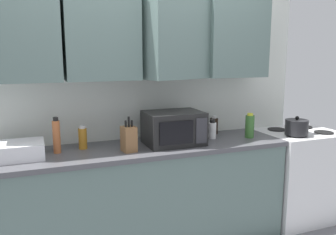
{
  "coord_description": "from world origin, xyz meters",
  "views": [
    {
      "loc": [
        -0.83,
        -2.99,
        1.65
      ],
      "look_at": [
        0.23,
        -0.25,
        1.12
      ],
      "focal_mm": 36.98,
      "sensor_mm": 36.0,
      "label": 1
    }
  ],
  "objects_px": {
    "knife_block": "(129,139)",
    "bottle_spice_jar": "(57,136)",
    "stove_range": "(297,174)",
    "dish_rack": "(17,151)",
    "bottle_amber_vinegar": "(83,138)",
    "kettle": "(297,127)",
    "bottle_white_jar": "(212,130)",
    "bottle_soy_dark": "(214,126)",
    "microwave": "(174,128)",
    "bottle_green_oil": "(250,126)"
  },
  "relations": [
    {
      "from": "knife_block",
      "to": "bottle_white_jar",
      "type": "distance_m",
      "value": 0.84
    },
    {
      "from": "kettle",
      "to": "bottle_soy_dark",
      "type": "distance_m",
      "value": 0.77
    },
    {
      "from": "stove_range",
      "to": "knife_block",
      "type": "height_order",
      "value": "knife_block"
    },
    {
      "from": "kettle",
      "to": "bottle_amber_vinegar",
      "type": "xyz_separation_m",
      "value": [
        -1.94,
        0.26,
        0.01
      ]
    },
    {
      "from": "knife_block",
      "to": "bottle_spice_jar",
      "type": "height_order",
      "value": "bottle_spice_jar"
    },
    {
      "from": "microwave",
      "to": "bottle_white_jar",
      "type": "relative_size",
      "value": 2.76
    },
    {
      "from": "dish_rack",
      "to": "bottle_amber_vinegar",
      "type": "xyz_separation_m",
      "value": [
        0.49,
        0.1,
        0.03
      ]
    },
    {
      "from": "bottle_white_jar",
      "to": "kettle",
      "type": "bearing_deg",
      "value": -14.3
    },
    {
      "from": "bottle_amber_vinegar",
      "to": "bottle_white_jar",
      "type": "xyz_separation_m",
      "value": [
        1.15,
        -0.06,
        -0.01
      ]
    },
    {
      "from": "microwave",
      "to": "bottle_white_jar",
      "type": "height_order",
      "value": "microwave"
    },
    {
      "from": "dish_rack",
      "to": "knife_block",
      "type": "height_order",
      "value": "knife_block"
    },
    {
      "from": "bottle_white_jar",
      "to": "knife_block",
      "type": "bearing_deg",
      "value": -169.72
    },
    {
      "from": "bottle_green_oil",
      "to": "microwave",
      "type": "bearing_deg",
      "value": 177.36
    },
    {
      "from": "dish_rack",
      "to": "bottle_spice_jar",
      "type": "relative_size",
      "value": 1.35
    },
    {
      "from": "kettle",
      "to": "bottle_amber_vinegar",
      "type": "bearing_deg",
      "value": 172.36
    },
    {
      "from": "stove_range",
      "to": "dish_rack",
      "type": "height_order",
      "value": "dish_rack"
    },
    {
      "from": "microwave",
      "to": "bottle_soy_dark",
      "type": "distance_m",
      "value": 0.56
    },
    {
      "from": "microwave",
      "to": "bottle_soy_dark",
      "type": "height_order",
      "value": "microwave"
    },
    {
      "from": "bottle_amber_vinegar",
      "to": "bottle_spice_jar",
      "type": "relative_size",
      "value": 0.67
    },
    {
      "from": "knife_block",
      "to": "bottle_soy_dark",
      "type": "height_order",
      "value": "knife_block"
    },
    {
      "from": "bottle_green_oil",
      "to": "bottle_white_jar",
      "type": "xyz_separation_m",
      "value": [
        -0.34,
        0.1,
        -0.03
      ]
    },
    {
      "from": "bottle_green_oil",
      "to": "stove_range",
      "type": "bearing_deg",
      "value": 3.29
    },
    {
      "from": "stove_range",
      "to": "bottle_soy_dark",
      "type": "xyz_separation_m",
      "value": [
        -0.85,
        0.22,
        0.53
      ]
    },
    {
      "from": "bottle_spice_jar",
      "to": "kettle",
      "type": "bearing_deg",
      "value": -5.59
    },
    {
      "from": "stove_range",
      "to": "microwave",
      "type": "height_order",
      "value": "microwave"
    },
    {
      "from": "bottle_amber_vinegar",
      "to": "knife_block",
      "type": "bearing_deg",
      "value": -32.41
    },
    {
      "from": "stove_range",
      "to": "bottle_amber_vinegar",
      "type": "relative_size",
      "value": 4.8
    },
    {
      "from": "kettle",
      "to": "knife_block",
      "type": "bearing_deg",
      "value": 178.18
    },
    {
      "from": "kettle",
      "to": "knife_block",
      "type": "relative_size",
      "value": 0.75
    },
    {
      "from": "microwave",
      "to": "bottle_spice_jar",
      "type": "bearing_deg",
      "value": 175.74
    },
    {
      "from": "kettle",
      "to": "bottle_spice_jar",
      "type": "height_order",
      "value": "bottle_spice_jar"
    },
    {
      "from": "dish_rack",
      "to": "bottle_green_oil",
      "type": "distance_m",
      "value": 1.98
    },
    {
      "from": "microwave",
      "to": "knife_block",
      "type": "relative_size",
      "value": 1.71
    },
    {
      "from": "dish_rack",
      "to": "bottle_spice_jar",
      "type": "bearing_deg",
      "value": 9.81
    },
    {
      "from": "bottle_green_oil",
      "to": "bottle_spice_jar",
      "type": "relative_size",
      "value": 0.81
    },
    {
      "from": "bottle_amber_vinegar",
      "to": "bottle_spice_jar",
      "type": "height_order",
      "value": "bottle_spice_jar"
    },
    {
      "from": "microwave",
      "to": "knife_block",
      "type": "distance_m",
      "value": 0.43
    },
    {
      "from": "bottle_spice_jar",
      "to": "knife_block",
      "type": "bearing_deg",
      "value": -16.56
    },
    {
      "from": "kettle",
      "to": "knife_block",
      "type": "distance_m",
      "value": 1.61
    },
    {
      "from": "bottle_amber_vinegar",
      "to": "microwave",
      "type": "bearing_deg",
      "value": -9.24
    },
    {
      "from": "bottle_soy_dark",
      "to": "bottle_spice_jar",
      "type": "height_order",
      "value": "bottle_spice_jar"
    },
    {
      "from": "bottle_green_oil",
      "to": "bottle_spice_jar",
      "type": "height_order",
      "value": "bottle_spice_jar"
    },
    {
      "from": "dish_rack",
      "to": "bottle_white_jar",
      "type": "distance_m",
      "value": 1.64
    },
    {
      "from": "microwave",
      "to": "dish_rack",
      "type": "relative_size",
      "value": 1.26
    },
    {
      "from": "microwave",
      "to": "bottle_amber_vinegar",
      "type": "bearing_deg",
      "value": 170.76
    },
    {
      "from": "kettle",
      "to": "dish_rack",
      "type": "distance_m",
      "value": 2.43
    },
    {
      "from": "bottle_soy_dark",
      "to": "bottle_white_jar",
      "type": "bearing_deg",
      "value": -123.19
    },
    {
      "from": "stove_range",
      "to": "knife_block",
      "type": "xyz_separation_m",
      "value": [
        -1.78,
        -0.09,
        0.55
      ]
    },
    {
      "from": "bottle_white_jar",
      "to": "bottle_soy_dark",
      "type": "height_order",
      "value": "bottle_soy_dark"
    },
    {
      "from": "stove_range",
      "to": "bottle_soy_dark",
      "type": "height_order",
      "value": "bottle_soy_dark"
    }
  ]
}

